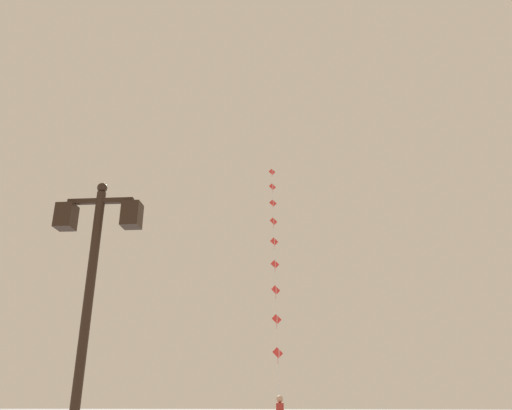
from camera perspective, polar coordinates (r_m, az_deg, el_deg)
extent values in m
cylinder|color=black|center=(7.74, -19.26, -14.71)|extent=(0.14, 0.14, 4.66)
sphere|color=black|center=(8.33, -17.25, 1.89)|extent=(0.16, 0.16, 0.16)
cube|color=black|center=(8.25, -17.43, 0.43)|extent=(1.06, 0.08, 0.08)
cube|color=black|center=(8.37, -20.99, -1.27)|extent=(0.28, 0.28, 0.40)
cube|color=beige|center=(8.37, -20.99, -1.27)|extent=(0.19, 0.19, 0.30)
cube|color=black|center=(7.98, -14.08, -1.13)|extent=(0.28, 0.28, 0.40)
cube|color=beige|center=(7.98, -14.08, -1.13)|extent=(0.19, 0.19, 0.30)
cylinder|color=silver|center=(19.71, 2.66, -20.91)|extent=(0.14, 2.18, 3.18)
cylinder|color=silver|center=(21.45, 2.44, -14.73)|extent=(0.08, 1.04, 1.50)
cylinder|color=silver|center=(22.68, 2.33, -11.29)|extent=(0.08, 1.04, 1.50)
cylinder|color=silver|center=(23.98, 2.23, -8.22)|extent=(0.08, 1.04, 1.50)
cylinder|color=silver|center=(25.34, 2.14, -5.47)|extent=(0.08, 1.04, 1.50)
cylinder|color=silver|center=(26.76, 2.06, -3.01)|extent=(0.08, 1.04, 1.50)
cylinder|color=silver|center=(28.22, 1.99, -0.80)|extent=(0.08, 1.04, 1.50)
cylinder|color=silver|center=(29.71, 1.93, 1.20)|extent=(0.08, 1.04, 1.50)
cylinder|color=silver|center=(31.25, 1.87, 3.00)|extent=(0.08, 1.04, 1.50)
cube|color=red|center=(20.87, 2.51, -16.60)|extent=(0.44, 0.05, 0.44)
cylinder|color=red|center=(20.84, 2.52, -17.41)|extent=(0.02, 0.03, 0.24)
cube|color=red|center=(22.05, 2.39, -12.96)|extent=(0.44, 0.06, 0.44)
cylinder|color=red|center=(22.01, 2.40, -13.72)|extent=(0.02, 0.02, 0.23)
cube|color=red|center=(23.32, 2.28, -9.71)|extent=(0.42, 0.14, 0.44)
cylinder|color=red|center=(23.26, 2.29, -10.45)|extent=(0.03, 0.05, 0.26)
cube|color=red|center=(24.65, 2.18, -6.81)|extent=(0.44, 0.07, 0.44)
cylinder|color=red|center=(24.58, 2.19, -7.49)|extent=(0.02, 0.05, 0.25)
cube|color=red|center=(26.04, 2.10, -4.21)|extent=(0.44, 0.02, 0.44)
cylinder|color=red|center=(25.95, 2.11, -4.85)|extent=(0.02, 0.04, 0.26)
cube|color=red|center=(27.48, 2.03, -1.87)|extent=(0.42, 0.14, 0.44)
cylinder|color=red|center=(27.37, 2.04, -2.52)|extent=(0.03, 0.05, 0.31)
cube|color=red|center=(28.96, 1.96, 0.23)|extent=(0.44, 0.05, 0.44)
cylinder|color=red|center=(28.86, 1.97, -0.30)|extent=(0.02, 0.04, 0.22)
cube|color=red|center=(30.48, 1.90, 2.12)|extent=(0.43, 0.10, 0.44)
cylinder|color=red|center=(30.35, 1.91, 1.56)|extent=(0.03, 0.05, 0.29)
cube|color=red|center=(32.02, 1.85, 3.83)|extent=(0.44, 0.04, 0.44)
cylinder|color=red|center=(31.89, 1.85, 3.33)|extent=(0.02, 0.03, 0.27)
sphere|color=tan|center=(17.27, 2.74, -21.37)|extent=(0.22, 0.22, 0.22)
cylinder|color=#B22D26|center=(17.49, 2.74, -22.19)|extent=(0.11, 0.39, 0.50)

